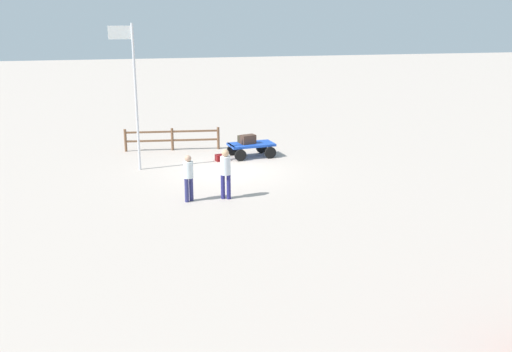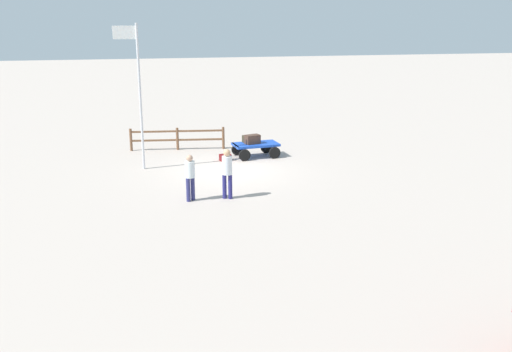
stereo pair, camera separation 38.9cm
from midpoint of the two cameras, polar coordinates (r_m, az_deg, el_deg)
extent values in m
plane|color=#B9A89C|center=(23.11, -2.23, 0.60)|extent=(120.00, 120.00, 0.00)
cube|color=blue|center=(25.09, 0.41, 3.15)|extent=(2.07, 1.27, 0.10)
cube|color=blue|center=(24.81, -1.61, 3.00)|extent=(0.20, 0.99, 0.10)
cylinder|color=black|center=(24.45, -0.69, 2.08)|extent=(0.52, 0.18, 0.51)
cylinder|color=black|center=(25.45, -1.45, 2.63)|extent=(0.52, 0.18, 0.51)
cylinder|color=black|center=(24.89, 2.31, 2.32)|extent=(0.52, 0.18, 0.51)
cylinder|color=black|center=(25.88, 1.45, 2.86)|extent=(0.52, 0.18, 0.51)
cube|color=#383020|center=(25.27, -0.27, 3.72)|extent=(0.60, 0.38, 0.31)
cube|color=#483025|center=(24.97, 0.09, 3.67)|extent=(0.71, 0.54, 0.39)
cube|color=maroon|center=(24.56, -2.62, 1.86)|extent=(0.52, 0.41, 0.28)
cylinder|color=navy|center=(19.38, -5.73, -1.24)|extent=(0.14, 0.14, 0.82)
cylinder|color=navy|center=(19.25, -6.17, -1.37)|extent=(0.14, 0.14, 0.82)
cylinder|color=silver|center=(19.12, -6.01, 0.66)|extent=(0.46, 0.46, 0.55)
sphere|color=tan|center=(19.03, -6.04, 1.79)|extent=(0.22, 0.22, 0.22)
cylinder|color=navy|center=(19.42, -2.00, -1.06)|extent=(0.14, 0.14, 0.86)
cylinder|color=navy|center=(19.47, -2.58, -1.03)|extent=(0.14, 0.14, 0.86)
cylinder|color=silver|center=(19.24, -2.32, 1.07)|extent=(0.45, 0.45, 0.62)
sphere|color=tan|center=(19.14, -2.33, 2.33)|extent=(0.25, 0.25, 0.25)
cylinder|color=silver|center=(23.10, -10.95, 7.59)|extent=(0.10, 0.10, 5.73)
cube|color=white|center=(22.89, -12.51, 13.76)|extent=(0.85, 0.08, 0.50)
cylinder|color=brown|center=(26.66, -2.85, 3.80)|extent=(0.12, 0.12, 1.02)
cylinder|color=brown|center=(26.65, -7.40, 3.68)|extent=(0.12, 0.12, 1.02)
cylinder|color=brown|center=(26.81, -11.92, 3.54)|extent=(0.12, 0.12, 1.02)
cube|color=brown|center=(26.57, -7.43, 4.44)|extent=(4.20, 0.55, 0.08)
cube|color=brown|center=(26.66, -7.40, 3.57)|extent=(4.20, 0.55, 0.08)
camera|label=1|loc=(0.19, -89.35, 0.19)|focal=40.25mm
camera|label=2|loc=(0.19, 90.65, -0.19)|focal=40.25mm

